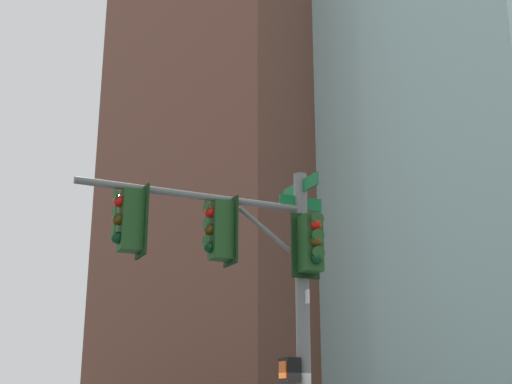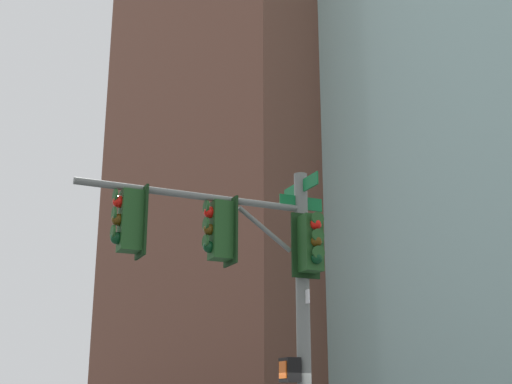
# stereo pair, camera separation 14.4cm
# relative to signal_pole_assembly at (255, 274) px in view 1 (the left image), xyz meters

# --- Properties ---
(signal_pole_assembly) EXTENTS (4.16, 2.27, 6.05)m
(signal_pole_assembly) POSITION_rel_signal_pole_assembly_xyz_m (0.00, 0.00, 0.00)
(signal_pole_assembly) COLOR slate
(signal_pole_assembly) RESTS_ON ground_plane
(building_brick_nearside) EXTENTS (22.08, 18.68, 42.05)m
(building_brick_nearside) POSITION_rel_signal_pole_assembly_xyz_m (-36.28, -31.25, 16.91)
(building_brick_nearside) COLOR brown
(building_brick_nearside) RESTS_ON ground_plane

